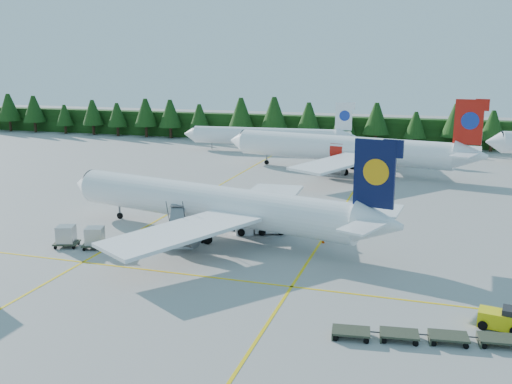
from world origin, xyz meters
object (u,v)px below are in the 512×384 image
(airstairs, at_px, (175,238))
(baggage_tug, at_px, (501,319))
(airliner_navy, at_px, (202,203))
(service_truck, at_px, (261,221))
(airliner_red, at_px, (336,149))

(airstairs, height_order, baggage_tug, airstairs)
(airliner_navy, height_order, service_truck, airliner_navy)
(airliner_navy, distance_m, service_truck, 6.67)
(airliner_navy, relative_size, service_truck, 6.79)
(airliner_red, relative_size, airstairs, 7.46)
(airstairs, distance_m, baggage_tug, 31.42)
(service_truck, relative_size, baggage_tug, 1.89)
(service_truck, distance_m, baggage_tug, 28.29)
(airstairs, bearing_deg, baggage_tug, -36.63)
(baggage_tug, bearing_deg, airstairs, 170.76)
(service_truck, bearing_deg, airliner_navy, 178.32)
(airstairs, relative_size, service_truck, 1.01)
(service_truck, height_order, baggage_tug, service_truck)
(airliner_navy, bearing_deg, airstairs, -90.83)
(airliner_navy, xyz_separation_m, airstairs, (-1.14, -4.57, -2.72))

